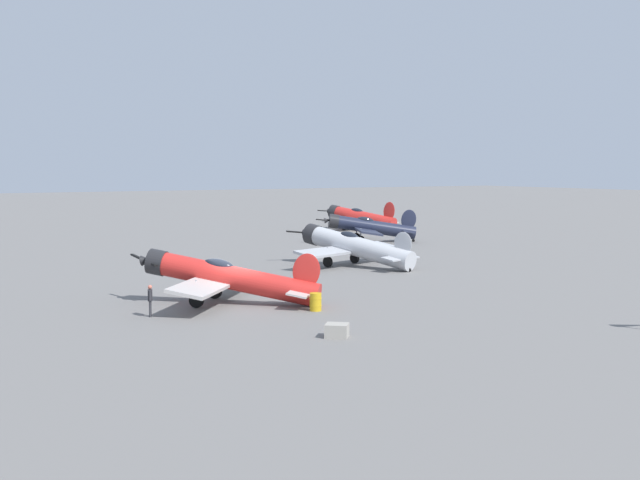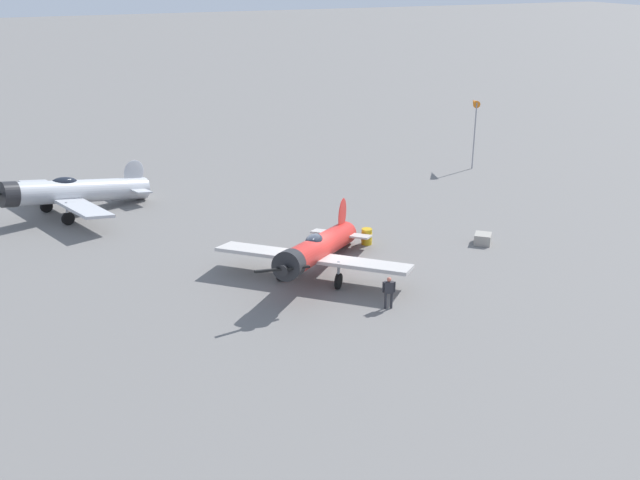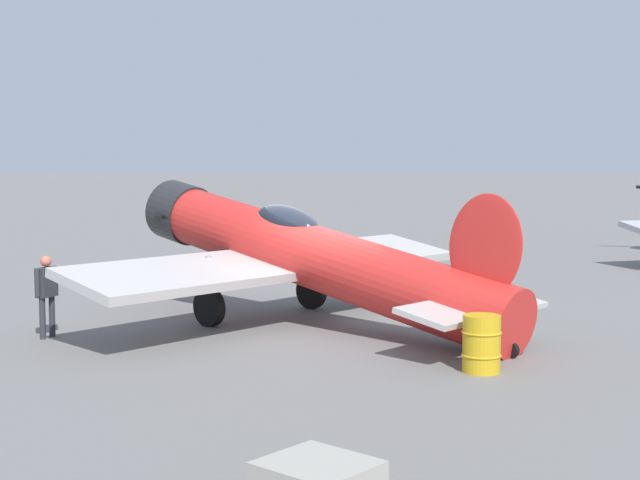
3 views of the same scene
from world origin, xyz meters
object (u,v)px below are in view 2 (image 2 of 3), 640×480
at_px(airplane_mid_apron, 72,192).
at_px(fuel_drum, 367,236).
at_px(airplane_foreground, 317,249).
at_px(equipment_crate, 483,239).
at_px(windsock_mast, 475,105).
at_px(ground_crew_mechanic, 389,290).

relative_size(airplane_mid_apron, fuel_drum, 10.92).
bearing_deg(airplane_foreground, equipment_crate, 134.30).
relative_size(airplane_mid_apron, equipment_crate, 7.57).
xyz_separation_m(equipment_crate, fuel_drum, (2.61, 6.24, 0.17)).
height_order(fuel_drum, windsock_mast, windsock_mast).
bearing_deg(airplane_mid_apron, airplane_foreground, 105.82).
bearing_deg(windsock_mast, airplane_mid_apron, 90.00).
distance_m(airplane_mid_apron, equipment_crate, 25.93).
distance_m(ground_crew_mechanic, equipment_crate, 10.54).
height_order(airplane_foreground, ground_crew_mechanic, airplane_foreground).
bearing_deg(airplane_foreground, windsock_mast, 169.59).
bearing_deg(airplane_mid_apron, windsock_mast, 161.12).
distance_m(airplane_mid_apron, windsock_mast, 30.61).
height_order(equipment_crate, windsock_mast, windsock_mast).
bearing_deg(equipment_crate, ground_crew_mechanic, 120.40).
height_order(ground_crew_mechanic, fuel_drum, ground_crew_mechanic).
xyz_separation_m(airplane_foreground, windsock_mast, (15.25, -19.87, 3.41)).
relative_size(equipment_crate, windsock_mast, 0.25).
relative_size(airplane_foreground, airplane_mid_apron, 0.91).
xyz_separation_m(airplane_mid_apron, windsock_mast, (0.00, -30.43, 3.34)).
relative_size(ground_crew_mechanic, windsock_mast, 0.30).
bearing_deg(equipment_crate, windsock_mast, -31.80).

